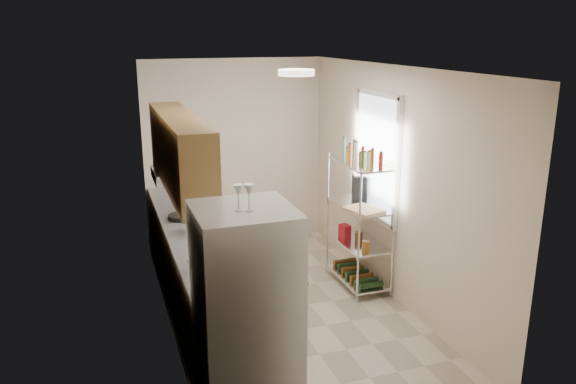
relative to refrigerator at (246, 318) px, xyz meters
name	(u,v)px	position (x,y,z in m)	size (l,w,h in m)	color
room	(286,195)	(0.87, 1.62, 0.43)	(2.52, 4.42, 2.62)	beige
counter_run	(194,266)	(-0.05, 2.06, -0.41)	(0.63, 3.51, 0.90)	#9D7B43
upper_cabinets	(180,152)	(-0.18, 1.72, 0.94)	(0.33, 2.20, 0.72)	#9D7B43
range_hood	(176,174)	(-0.13, 2.52, 0.52)	(0.50, 0.60, 0.12)	#B7BABC
window	(377,157)	(2.10, 1.97, 0.68)	(0.06, 1.00, 1.46)	white
bakers_rack	(360,196)	(1.88, 1.91, 0.24)	(0.45, 0.90, 1.73)	silver
ceiling_dome	(296,72)	(0.87, 1.32, 1.70)	(0.34, 0.34, 0.06)	white
refrigerator	(246,318)	(0.00, 0.00, 0.00)	(0.71, 0.71, 1.73)	silver
wine_glass_a	(238,198)	(-0.05, -0.05, 0.96)	(0.07, 0.07, 0.19)	silver
wine_glass_b	(249,198)	(0.02, -0.08, 0.96)	(0.07, 0.07, 0.19)	silver
rice_cooker	(197,223)	(-0.02, 1.91, 0.13)	(0.25, 0.25, 0.20)	white
frying_pan_large	(181,217)	(-0.12, 2.40, 0.06)	(0.29, 0.29, 0.05)	black
frying_pan_small	(185,211)	(-0.04, 2.59, 0.05)	(0.20, 0.20, 0.04)	black
cutting_board	(364,210)	(1.81, 1.68, 0.16)	(0.31, 0.40, 0.03)	tan
espresso_machine	(360,185)	(2.02, 2.23, 0.29)	(0.16, 0.24, 0.28)	black
storage_bag	(345,231)	(1.77, 2.08, -0.23)	(0.10, 0.14, 0.16)	maroon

